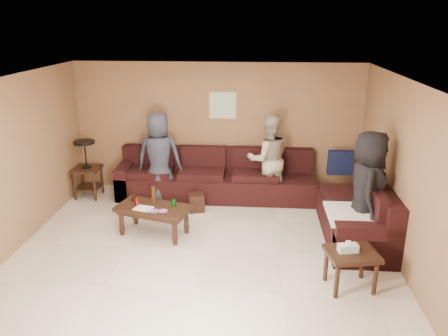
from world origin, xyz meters
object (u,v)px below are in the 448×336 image
sectional_sofa (258,193)px  person_middle (268,159)px  end_table_left (87,168)px  coffee_table (153,211)px  side_table_right (351,257)px  person_left (159,157)px  person_right (367,190)px  waste_bin (196,202)px

sectional_sofa → person_middle: 0.66m
sectional_sofa → end_table_left: 3.27m
coffee_table → side_table_right: (2.80, -1.26, 0.03)m
person_left → person_right: person_right is taller
end_table_left → waste_bin: 2.24m
person_middle → person_right: size_ratio=0.93×
waste_bin → person_right: 2.95m
end_table_left → waste_bin: (2.14, -0.49, -0.42)m
person_middle → person_right: (1.40, -1.57, 0.06)m
side_table_right → waste_bin: bearing=135.9°
sectional_sofa → coffee_table: 1.96m
end_table_left → person_right: bearing=-17.5°
side_table_right → sectional_sofa: bearing=116.4°
sectional_sofa → person_right: bearing=-36.5°
sectional_sofa → person_left: person_left is taller
waste_bin → person_middle: (1.27, 0.54, 0.66)m
end_table_left → person_right: (4.81, -1.52, 0.30)m
side_table_right → person_right: bearing=70.4°
person_right → person_left: bearing=77.2°
sectional_sofa → side_table_right: size_ratio=6.62×
end_table_left → person_right: person_right is taller
person_left → person_middle: 2.01m
sectional_sofa → coffee_table: (-1.65, -1.07, 0.08)m
coffee_table → end_table_left: end_table_left is taller
sectional_sofa → end_table_left: (-3.24, 0.36, 0.25)m
end_table_left → coffee_table: bearing=-41.7°
end_table_left → person_middle: (3.41, 0.05, 0.24)m
coffee_table → side_table_right: bearing=-24.1°
person_middle → person_right: bearing=119.0°
sectional_sofa → side_table_right: (1.16, -2.32, 0.11)m
sectional_sofa → person_left: size_ratio=2.78×
person_left → end_table_left: bearing=-3.0°
coffee_table → side_table_right: coffee_table is taller
waste_bin → person_right: bearing=-21.0°
sectional_sofa → coffee_table: size_ratio=3.73×
side_table_right → person_right: (0.41, 1.16, 0.45)m
end_table_left → person_middle: bearing=0.8°
side_table_right → person_left: (-2.99, 2.65, 0.40)m
waste_bin → person_left: 1.10m
person_middle → side_table_right: bearing=97.0°
sectional_sofa → waste_bin: bearing=-173.1°
end_table_left → person_middle: person_middle is taller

